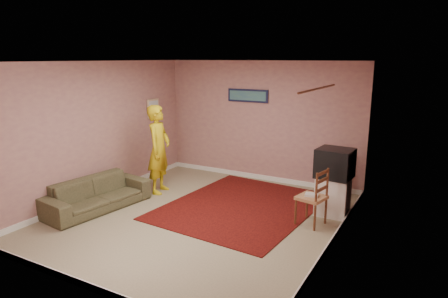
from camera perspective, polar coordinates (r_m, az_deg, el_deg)
The scene contains 26 objects.
ground at distance 6.94m, azimuth -3.52°, elevation -9.64°, with size 5.00×5.00×0.00m, color tan.
wall_back at distance 8.72m, azimuth 5.24°, elevation 3.92°, with size 4.50×0.02×2.60m, color tan.
wall_front at distance 4.71m, azimuth -20.36°, elevation -4.69°, with size 4.50×0.02×2.60m, color tan.
wall_left at distance 7.97m, azimuth -17.44°, elevation 2.53°, with size 0.02×5.00×2.60m, color tan.
wall_right at distance 5.68m, azimuth 15.80°, elevation -1.41°, with size 0.02×5.00×2.60m, color tan.
ceiling at distance 6.40m, azimuth -3.85°, elevation 12.38°, with size 4.50×5.00×0.02m, color silver.
baseboard_back at distance 8.99m, azimuth 5.05°, elevation -3.97°, with size 4.50×0.02×0.10m, color white.
baseboard_front at distance 5.22m, azimuth -19.14°, elevation -17.87°, with size 4.50×0.02×0.10m, color white.
baseboard_left at distance 8.27m, azimuth -16.80°, elevation -6.02°, with size 0.02×5.00×0.10m, color white.
baseboard_right at distance 6.11m, azimuth 14.97°, elevation -12.83°, with size 0.02×5.00×0.10m, color white.
window at distance 4.80m, azimuth 13.31°, elevation -2.02°, with size 0.01×1.10×1.50m, color black.
curtain_sheer at distance 4.72m, azimuth 12.52°, elevation -4.77°, with size 0.01×0.75×2.10m, color white.
curtain_floral at distance 5.38m, azimuth 14.53°, elevation -2.70°, with size 0.01×0.35×2.10m, color silver.
curtain_rod at distance 4.67m, azimuth 13.34°, elevation 8.41°, with size 0.02×0.02×1.40m, color brown.
picture_back at distance 8.74m, azimuth 3.41°, elevation 7.62°, with size 0.95×0.04×0.28m.
picture_left at distance 9.07m, azimuth -10.08°, elevation 5.73°, with size 0.04×0.38×0.42m.
area_rug at distance 7.38m, azimuth 2.52°, elevation -8.13°, with size 2.43×3.04×0.02m, color black.
tv_cabinet at distance 7.16m, azimuth 15.28°, elevation -6.50°, with size 0.53×0.48×0.67m, color white.
crt_tv at distance 6.99m, azimuth 15.52°, elevation -1.97°, with size 0.62×0.56×0.50m.
chair_a at distance 8.06m, azimuth 15.44°, elevation -2.44°, with size 0.51×0.50×0.52m.
dvd_player at distance 8.07m, azimuth 15.41°, elevation -2.91°, with size 0.32×0.23×0.05m, color silver.
blue_throw at distance 8.01m, azimuth 15.52°, elevation -1.13°, with size 0.35×0.04×0.37m, color #91BCED.
chair_b at distance 6.59m, azimuth 12.43°, elevation -5.82°, with size 0.48×0.50×0.51m.
game_console at distance 6.61m, azimuth 12.40°, elevation -6.42°, with size 0.20×0.15×0.04m, color silver.
sofa at distance 7.52m, azimuth -17.68°, elevation -6.15°, with size 1.91×0.75×0.56m, color brown.
person at distance 8.01m, azimuth -9.28°, elevation -0.05°, with size 0.64×0.42×1.76m, color gold.
Camera 1 is at (3.47, -5.38, 2.66)m, focal length 32.00 mm.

